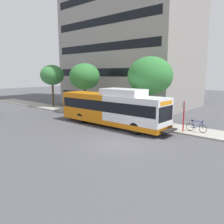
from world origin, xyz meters
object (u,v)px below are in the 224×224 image
Objects in this scene: transit_bus at (112,109)px; street_tree_near_stop at (150,76)px; bus_stop_sign_pole at (184,114)px; bicycle_parked at (196,127)px; street_tree_far_block at (52,75)px; street_tree_mid_block at (85,76)px.

street_tree_near_stop reaches higher than transit_bus.
transit_bus reaches higher than bus_stop_sign_pole.
transit_bus is 4.71× the size of bus_stop_sign_pole.
street_tree_near_stop is at bearing 78.97° from bicycle_parked.
bicycle_parked is 22.60m from street_tree_far_block.
transit_bus is 1.86× the size of street_tree_near_stop.
street_tree_mid_block is at bearing -89.98° from street_tree_far_block.
street_tree_near_stop is 1.07× the size of street_tree_far_block.
street_tree_far_block is (-0.00, 7.11, 0.13)m from street_tree_mid_block.
street_tree_mid_block is 1.01× the size of street_tree_far_block.
transit_bus is 1.98× the size of street_tree_mid_block.
street_tree_far_block reaches higher than bicycle_parked.
street_tree_mid_block is at bearing 65.07° from transit_bus.
bus_stop_sign_pole is at bearing -96.68° from street_tree_mid_block.
street_tree_mid_block reaches higher than bicycle_parked.
street_tree_mid_block is (-0.01, 9.73, -0.14)m from street_tree_near_stop.
transit_bus is 15.67m from street_tree_far_block.
street_tree_near_stop is 1.06× the size of street_tree_mid_block.
street_tree_near_stop reaches higher than street_tree_far_block.
bus_stop_sign_pole is 21.57m from street_tree_far_block.
bus_stop_sign_pole is 0.42× the size of street_tree_mid_block.
bicycle_parked is (0.63, -0.90, -1.09)m from bus_stop_sign_pole.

